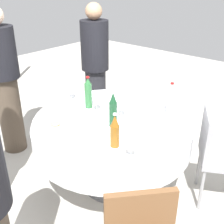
{
  "coord_description": "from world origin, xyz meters",
  "views": [
    {
      "loc": [
        1.47,
        -1.7,
        1.9
      ],
      "look_at": [
        0.0,
        0.0,
        0.8
      ],
      "focal_mm": 45.74,
      "sensor_mm": 36.0,
      "label": 1
    }
  ],
  "objects_px": {
    "bottle_dark_green_rear": "(113,110)",
    "plate_north": "(141,106)",
    "bottle_green_front": "(88,93)",
    "wine_glass_west": "(96,101)",
    "dining_table": "(112,133)",
    "person_rear": "(95,67)",
    "bottle_amber_near": "(115,131)",
    "wine_glass_near": "(121,106)",
    "person_inner": "(5,81)",
    "plate_far": "(78,138)",
    "plate_east": "(55,125)",
    "bottle_clear_inner": "(171,100)",
    "chair_south": "(216,151)",
    "plate_right": "(155,127)",
    "wine_glass_outer": "(71,90)",
    "wine_glass_south": "(131,145)"
  },
  "relations": [
    {
      "from": "bottle_dark_green_rear",
      "to": "plate_north",
      "type": "bearing_deg",
      "value": 96.44
    },
    {
      "from": "bottle_green_front",
      "to": "wine_glass_west",
      "type": "distance_m",
      "value": 0.11
    },
    {
      "from": "bottle_dark_green_rear",
      "to": "plate_north",
      "type": "xyz_separation_m",
      "value": [
        -0.05,
        0.47,
        -0.14
      ]
    },
    {
      "from": "dining_table",
      "to": "plate_north",
      "type": "bearing_deg",
      "value": 82.94
    },
    {
      "from": "plate_north",
      "to": "person_rear",
      "type": "height_order",
      "value": "person_rear"
    },
    {
      "from": "bottle_amber_near",
      "to": "bottle_dark_green_rear",
      "type": "bearing_deg",
      "value": 133.08
    },
    {
      "from": "dining_table",
      "to": "wine_glass_near",
      "type": "xyz_separation_m",
      "value": [
        0.04,
        0.07,
        0.26
      ]
    },
    {
      "from": "bottle_amber_near",
      "to": "person_inner",
      "type": "distance_m",
      "value": 1.62
    },
    {
      "from": "plate_north",
      "to": "person_rear",
      "type": "relative_size",
      "value": 0.15
    },
    {
      "from": "bottle_dark_green_rear",
      "to": "plate_far",
      "type": "distance_m",
      "value": 0.37
    },
    {
      "from": "person_rear",
      "to": "person_inner",
      "type": "height_order",
      "value": "person_inner"
    },
    {
      "from": "plate_east",
      "to": "person_inner",
      "type": "height_order",
      "value": "person_inner"
    },
    {
      "from": "plate_east",
      "to": "person_inner",
      "type": "relative_size",
      "value": 0.13
    },
    {
      "from": "bottle_green_front",
      "to": "bottle_clear_inner",
      "type": "bearing_deg",
      "value": 29.66
    },
    {
      "from": "bottle_clear_inner",
      "to": "chair_south",
      "type": "relative_size",
      "value": 0.35
    },
    {
      "from": "wine_glass_near",
      "to": "chair_south",
      "type": "relative_size",
      "value": 0.18
    },
    {
      "from": "plate_east",
      "to": "person_rear",
      "type": "xyz_separation_m",
      "value": [
        -0.69,
        1.2,
        0.08
      ]
    },
    {
      "from": "wine_glass_west",
      "to": "bottle_dark_green_rear",
      "type": "bearing_deg",
      "value": -22.31
    },
    {
      "from": "wine_glass_near",
      "to": "plate_right",
      "type": "xyz_separation_m",
      "value": [
        0.34,
        0.02,
        -0.1
      ]
    },
    {
      "from": "bottle_amber_near",
      "to": "person_inner",
      "type": "relative_size",
      "value": 0.17
    },
    {
      "from": "bottle_amber_near",
      "to": "bottle_green_front",
      "type": "bearing_deg",
      "value": 150.68
    },
    {
      "from": "chair_south",
      "to": "person_inner",
      "type": "bearing_deg",
      "value": -100.8
    },
    {
      "from": "plate_far",
      "to": "bottle_amber_near",
      "type": "bearing_deg",
      "value": 21.48
    },
    {
      "from": "wine_glass_west",
      "to": "bottle_green_front",
      "type": "bearing_deg",
      "value": -178.1
    },
    {
      "from": "dining_table",
      "to": "bottle_green_front",
      "type": "height_order",
      "value": "bottle_green_front"
    },
    {
      "from": "wine_glass_near",
      "to": "plate_east",
      "type": "distance_m",
      "value": 0.59
    },
    {
      "from": "person_inner",
      "to": "plate_far",
      "type": "bearing_deg",
      "value": -108.88
    },
    {
      "from": "wine_glass_outer",
      "to": "plate_north",
      "type": "distance_m",
      "value": 0.72
    },
    {
      "from": "wine_glass_west",
      "to": "plate_right",
      "type": "xyz_separation_m",
      "value": [
        0.6,
        0.07,
        -0.09
      ]
    },
    {
      "from": "bottle_amber_near",
      "to": "plate_right",
      "type": "xyz_separation_m",
      "value": [
        0.07,
        0.42,
        -0.12
      ]
    },
    {
      "from": "wine_glass_west",
      "to": "plate_right",
      "type": "relative_size",
      "value": 0.62
    },
    {
      "from": "dining_table",
      "to": "wine_glass_near",
      "type": "height_order",
      "value": "wine_glass_near"
    },
    {
      "from": "bottle_green_front",
      "to": "bottle_amber_near",
      "type": "distance_m",
      "value": 0.72
    },
    {
      "from": "bottle_green_front",
      "to": "plate_east",
      "type": "xyz_separation_m",
      "value": [
        0.06,
        -0.45,
        -0.13
      ]
    },
    {
      "from": "dining_table",
      "to": "chair_south",
      "type": "height_order",
      "value": "chair_south"
    },
    {
      "from": "dining_table",
      "to": "bottle_amber_near",
      "type": "xyz_separation_m",
      "value": [
        0.31,
        -0.33,
        0.27
      ]
    },
    {
      "from": "plate_far",
      "to": "plate_east",
      "type": "xyz_separation_m",
      "value": [
        -0.29,
        0.01,
        0.0
      ]
    },
    {
      "from": "plate_north",
      "to": "plate_far",
      "type": "height_order",
      "value": "same"
    },
    {
      "from": "bottle_amber_near",
      "to": "plate_north",
      "type": "relative_size",
      "value": 1.13
    },
    {
      "from": "bottle_clear_inner",
      "to": "wine_glass_near",
      "type": "distance_m",
      "value": 0.45
    },
    {
      "from": "dining_table",
      "to": "plate_right",
      "type": "relative_size",
      "value": 6.48
    },
    {
      "from": "bottle_amber_near",
      "to": "wine_glass_near",
      "type": "relative_size",
      "value": 1.77
    },
    {
      "from": "plate_far",
      "to": "wine_glass_south",
      "type": "bearing_deg",
      "value": 10.9
    },
    {
      "from": "wine_glass_west",
      "to": "chair_south",
      "type": "height_order",
      "value": "wine_glass_west"
    },
    {
      "from": "wine_glass_outer",
      "to": "chair_south",
      "type": "bearing_deg",
      "value": 16.1
    },
    {
      "from": "person_inner",
      "to": "chair_south",
      "type": "xyz_separation_m",
      "value": [
        2.1,
        0.71,
        -0.33
      ]
    },
    {
      "from": "plate_east",
      "to": "plate_right",
      "type": "bearing_deg",
      "value": 39.17
    },
    {
      "from": "wine_glass_outer",
      "to": "plate_north",
      "type": "height_order",
      "value": "wine_glass_outer"
    },
    {
      "from": "dining_table",
      "to": "person_rear",
      "type": "distance_m",
      "value": 1.25
    },
    {
      "from": "bottle_dark_green_rear",
      "to": "person_inner",
      "type": "bearing_deg",
      "value": -173.45
    }
  ]
}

